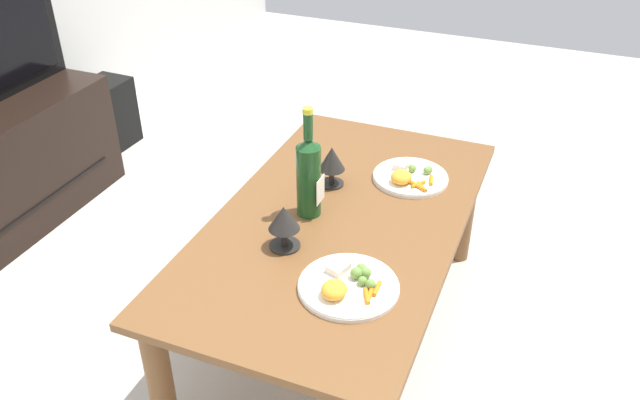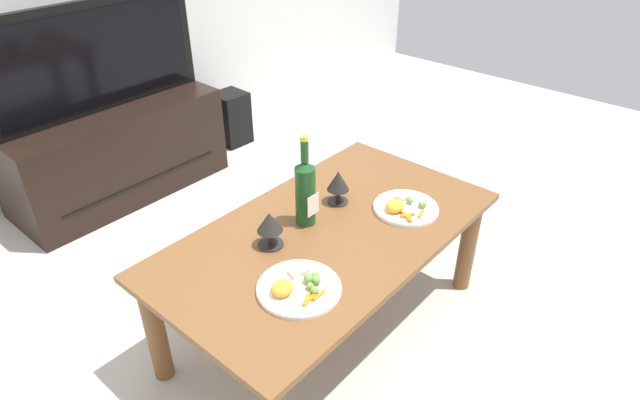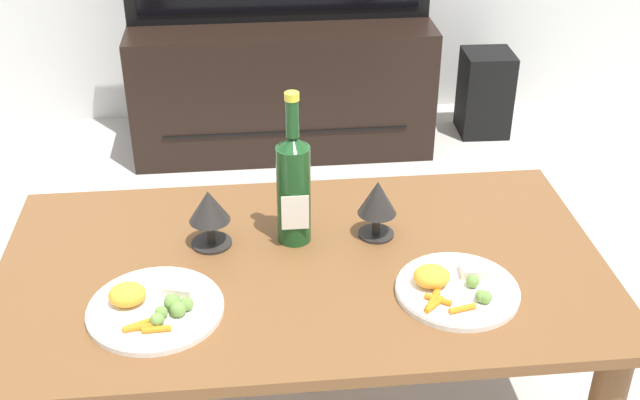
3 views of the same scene
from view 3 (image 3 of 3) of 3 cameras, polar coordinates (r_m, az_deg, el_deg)
dining_table at (r=1.75m, az=-1.18°, el=-6.57°), size 1.28×0.71×0.47m
tv_stand at (r=3.18m, az=-2.74°, el=8.28°), size 1.13×0.48×0.50m
floor_speaker at (r=3.36m, az=11.56°, el=7.42°), size 0.20×0.20×0.34m
wine_bottle at (r=1.71m, az=-1.88°, el=1.09°), size 0.07×0.08×0.35m
goblet_left at (r=1.74m, az=-7.84°, el=-0.67°), size 0.09×0.09×0.13m
goblet_right at (r=1.76m, az=4.07°, el=-0.03°), size 0.09×0.09×0.14m
dinner_plate_left at (r=1.60m, az=-11.63°, el=-7.37°), size 0.26×0.26×0.05m
dinner_plate_right at (r=1.64m, az=9.50°, el=-6.12°), size 0.25×0.25×0.05m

